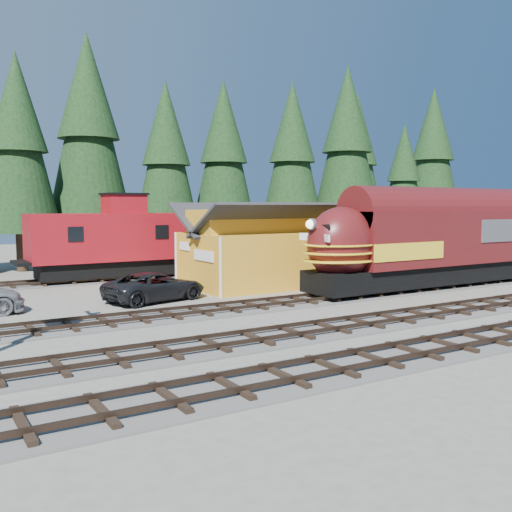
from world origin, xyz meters
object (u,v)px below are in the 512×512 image
locomotive (419,245)px  pickup_truck_a (155,287)px  depot (280,238)px  caboose (110,241)px

locomotive → pickup_truck_a: bearing=163.4°
depot → pickup_truck_a: 9.86m
depot → caboose: bearing=139.6°
caboose → depot: bearing=-40.4°
depot → pickup_truck_a: (-9.41, -1.99, -2.18)m
caboose → pickup_truck_a: (-0.59, -9.49, -1.93)m
depot → locomotive: 8.66m
depot → caboose: size_ratio=1.21×
depot → pickup_truck_a: size_ratio=2.28×
caboose → pickup_truck_a: size_ratio=1.88×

